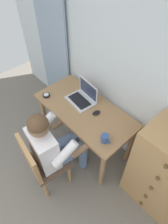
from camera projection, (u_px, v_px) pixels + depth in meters
The scene contains 10 objects.
wall_back at pixel (145, 78), 1.86m from camera, with size 4.80×0.05×2.50m, color silver.
curtain_panel at pixel (52, 41), 2.64m from camera, with size 0.62×0.03×2.22m, color #8EA3B7.
desk at pixel (84, 115), 2.36m from camera, with size 1.25×0.62×0.74m.
dresser at pixel (164, 173), 1.94m from camera, with size 0.63×0.46×1.12m.
chair at pixel (42, 162), 2.11m from camera, with size 0.47×0.45×0.86m.
person_seated at pixel (54, 145), 2.05m from camera, with size 0.58×0.62×1.18m.
laptop at pixel (83, 97), 2.35m from camera, with size 0.36×0.28×0.24m.
computer_mouse at pixel (96, 113), 2.22m from camera, with size 0.06×0.10×0.03m, color black.
desk_clock at pixel (46, 95), 2.42m from camera, with size 0.09×0.09×0.03m.
coffee_mug at pixel (105, 139), 1.94m from camera, with size 0.12×0.08×0.09m.
Camera 1 is at (0.70, 0.76, 2.41)m, focal length 30.91 mm.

